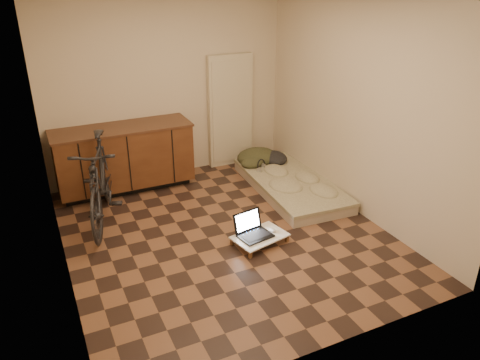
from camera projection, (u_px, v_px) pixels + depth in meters
name	position (u px, v px, depth m)	size (l,w,h in m)	color
room_shell	(223.00, 128.00, 4.94)	(3.50, 4.00, 2.60)	brown
cabinets	(124.00, 158.00, 6.40)	(1.84, 0.62, 0.91)	black
appliance_panel	(230.00, 111.00, 7.09)	(0.70, 0.10, 1.70)	beige
bicycle	(100.00, 177.00, 5.55)	(0.53, 1.79, 1.16)	black
futon	(290.00, 184.00, 6.52)	(1.06, 2.01, 0.17)	#BFB099
clothing_pile	(262.00, 152.00, 7.04)	(0.66, 0.55, 0.26)	#33361F
headphones	(261.00, 165.00, 6.75)	(0.21, 0.20, 0.14)	black
lap_desk	(260.00, 237.00, 5.26)	(0.66, 0.50, 0.10)	brown
laptop	(253.00, 231.00, 5.25)	(0.41, 0.38, 0.25)	black
mouse	(272.00, 230.00, 5.34)	(0.06, 0.10, 0.03)	silver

